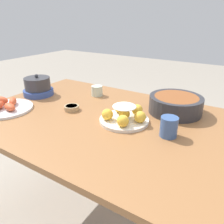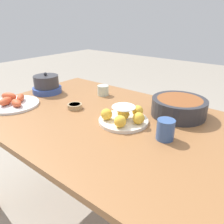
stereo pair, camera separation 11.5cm
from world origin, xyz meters
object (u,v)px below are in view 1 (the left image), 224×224
at_px(serving_bowl, 176,104).
at_px(seafood_platter, 5,107).
at_px(sauce_bowl, 72,108).
at_px(cup_near, 169,127).
at_px(warming_pot, 38,87).
at_px(dining_table, 101,132).
at_px(cup_far, 97,91).
at_px(cake_plate, 125,115).

distance_m(serving_bowl, seafood_platter, 0.99).
relative_size(serving_bowl, sauce_bowl, 3.40).
bearing_deg(seafood_platter, serving_bowl, 29.72).
bearing_deg(cup_near, warming_pot, 175.54).
relative_size(serving_bowl, seafood_platter, 0.97).
height_order(dining_table, warming_pot, warming_pot).
relative_size(sauce_bowl, warming_pot, 0.43).
relative_size(sauce_bowl, cup_far, 1.13).
height_order(cup_far, warming_pot, warming_pot).
bearing_deg(serving_bowl, cake_plate, -125.73).
bearing_deg(cup_near, serving_bowl, 101.54).
bearing_deg(cup_near, dining_table, 178.38).
xyz_separation_m(cup_near, cup_far, (-0.60, 0.28, -0.01)).
xyz_separation_m(serving_bowl, warming_pot, (-0.90, -0.21, 0.01)).
relative_size(dining_table, sauce_bowl, 16.30).
distance_m(cake_plate, serving_bowl, 0.32).
distance_m(serving_bowl, warming_pot, 0.92).
bearing_deg(warming_pot, cake_plate, -4.04).
height_order(cake_plate, seafood_platter, cake_plate).
bearing_deg(seafood_platter, cake_plate, 19.11).
xyz_separation_m(cake_plate, sauce_bowl, (-0.34, -0.03, -0.02)).
bearing_deg(dining_table, cup_near, -1.62).
distance_m(cake_plate, cup_near, 0.24).
bearing_deg(warming_pot, cup_near, -4.46).
xyz_separation_m(serving_bowl, cup_far, (-0.55, -0.00, -0.02)).
bearing_deg(serving_bowl, warming_pot, -167.08).
bearing_deg(serving_bowl, cup_near, -78.46).
relative_size(dining_table, serving_bowl, 4.80).
bearing_deg(cake_plate, serving_bowl, 54.27).
bearing_deg(warming_pot, sauce_bowl, -12.30).
height_order(dining_table, seafood_platter, seafood_platter).
distance_m(sauce_bowl, cup_near, 0.58).
relative_size(cup_far, warming_pot, 0.38).
xyz_separation_m(dining_table, cake_plate, (0.14, 0.01, 0.13)).
bearing_deg(warming_pot, dining_table, -6.37).
xyz_separation_m(dining_table, serving_bowl, (0.33, 0.27, 0.15)).
distance_m(seafood_platter, cup_near, 0.94).
distance_m(seafood_platter, warming_pot, 0.29).
relative_size(cup_near, warming_pot, 0.46).
height_order(serving_bowl, seafood_platter, serving_bowl).
xyz_separation_m(dining_table, warming_pot, (-0.57, 0.06, 0.15)).
bearing_deg(warming_pot, cup_far, 30.32).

